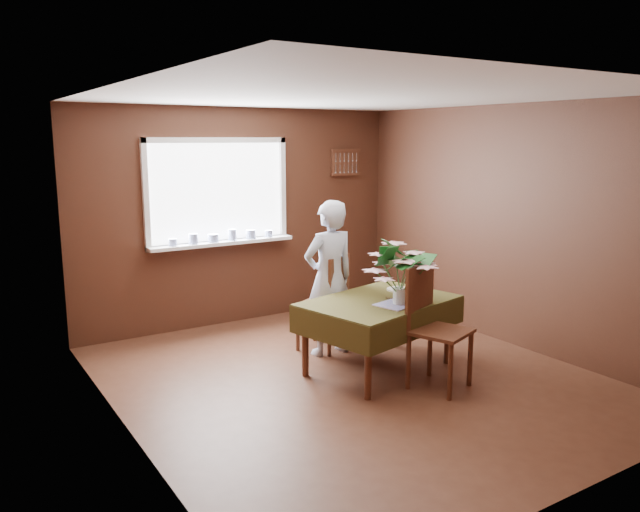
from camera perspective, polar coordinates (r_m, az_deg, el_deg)
floor at (r=5.77m, az=3.00°, el=-11.17°), size 4.50×4.50×0.00m
ceiling at (r=5.37m, az=3.26°, el=14.44°), size 4.50×4.50×0.00m
wall_back at (r=7.36m, az=-7.16°, el=3.60°), size 4.00×0.00×4.00m
wall_front at (r=3.87m, az=22.95°, el=-3.57°), size 4.00×0.00×4.00m
wall_left at (r=4.58m, az=-17.66°, el=-1.11°), size 0.00×4.50×4.50m
wall_right at (r=6.78m, az=17.00°, el=2.62°), size 0.00×4.50×4.50m
window_assembly at (r=7.17m, az=-9.16°, el=4.17°), size 1.72×0.20×1.22m
spoon_rack at (r=8.01m, az=2.35°, el=8.55°), size 0.44×0.05×0.33m
dining_table at (r=5.83m, az=5.45°, el=-4.76°), size 1.58×1.24×0.69m
chair_far at (r=6.37m, az=0.84°, el=-3.95°), size 0.58×0.58×0.99m
chair_near at (r=5.54m, az=10.14°, el=-5.98°), size 0.59×0.59×1.07m
seated_woman at (r=6.20m, az=0.85°, el=-2.05°), size 0.57×0.38×1.56m
flower_bouquet at (r=5.59m, az=7.36°, el=-1.06°), size 0.61×0.61×0.52m
side_plate at (r=6.20m, az=7.15°, el=-3.04°), size 0.24×0.24×0.01m
table_knife at (r=5.81m, az=7.14°, el=-3.95°), size 0.15×0.21×0.00m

